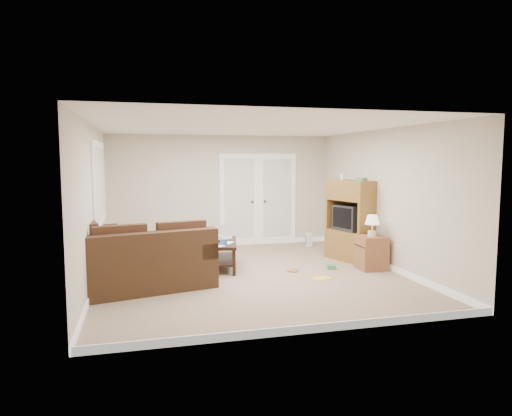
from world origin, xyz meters
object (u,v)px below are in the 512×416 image
object	(u,v)px
side_cabinet	(371,250)
tv_armoire	(352,220)
coffee_table	(220,253)
sectional_sofa	(120,258)

from	to	relation	value
side_cabinet	tv_armoire	bearing A→B (deg)	92.40
coffee_table	sectional_sofa	bearing A→B (deg)	-155.44
coffee_table	tv_armoire	size ratio (longest dim) A/B	0.77
coffee_table	side_cabinet	xyz separation A→B (m)	(2.61, -0.76, 0.08)
side_cabinet	sectional_sofa	bearing A→B (deg)	177.60
sectional_sofa	coffee_table	xyz separation A→B (m)	(1.71, 0.41, -0.09)
sectional_sofa	tv_armoire	bearing A→B (deg)	-7.02
sectional_sofa	tv_armoire	world-z (taller)	tv_armoire
tv_armoire	side_cabinet	size ratio (longest dim) A/B	1.71
sectional_sofa	side_cabinet	distance (m)	4.34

